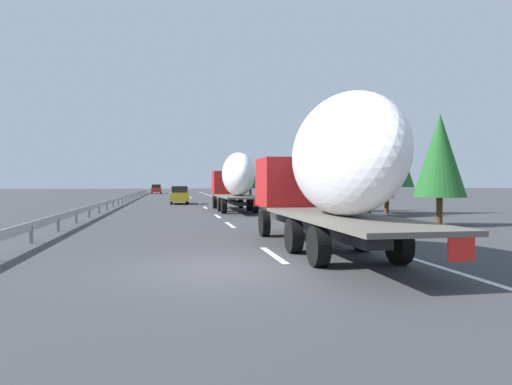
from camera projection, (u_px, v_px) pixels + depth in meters
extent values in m
plane|color=#38383A|center=(181.00, 203.00, 50.95)|extent=(260.00, 260.00, 0.00)
cube|color=white|center=(273.00, 255.00, 13.90)|extent=(3.20, 0.20, 0.01)
cube|color=white|center=(230.00, 225.00, 23.84)|extent=(3.20, 0.20, 0.01)
cube|color=white|center=(218.00, 216.00, 30.06)|extent=(3.20, 0.20, 0.01)
cube|color=white|center=(205.00, 208.00, 40.35)|extent=(3.20, 0.20, 0.01)
cube|color=white|center=(199.00, 204.00, 48.38)|extent=(3.20, 0.20, 0.01)
cube|color=white|center=(191.00, 198.00, 67.71)|extent=(3.20, 0.20, 0.01)
cube|color=white|center=(189.00, 197.00, 73.02)|extent=(3.20, 0.20, 0.01)
cube|color=white|center=(187.00, 195.00, 80.98)|extent=(3.20, 0.20, 0.01)
cube|color=white|center=(226.00, 200.00, 56.86)|extent=(110.00, 0.20, 0.01)
cube|color=#B21919|center=(228.00, 183.00, 39.54)|extent=(2.40, 2.50, 1.90)
cube|color=black|center=(226.00, 177.00, 40.62)|extent=(0.08, 2.12, 0.80)
cube|color=#262628|center=(232.00, 201.00, 36.83)|extent=(10.26, 0.70, 0.24)
cube|color=#59544C|center=(237.00, 196.00, 34.08)|extent=(8.76, 2.50, 0.12)
ellipsoid|color=white|center=(238.00, 174.00, 33.57)|extent=(6.20, 2.20, 3.07)
cube|color=red|center=(258.00, 202.00, 29.93)|extent=(0.04, 0.56, 0.56)
cylinder|color=black|center=(215.00, 202.00, 39.38)|extent=(1.04, 0.30, 1.04)
cylinder|color=black|center=(241.00, 202.00, 39.77)|extent=(1.04, 0.30, 1.04)
cylinder|color=black|center=(220.00, 204.00, 35.07)|extent=(1.04, 0.35, 1.04)
cylinder|color=black|center=(249.00, 204.00, 35.47)|extent=(1.04, 0.35, 1.04)
cylinder|color=black|center=(224.00, 206.00, 32.71)|extent=(1.04, 0.35, 1.04)
cylinder|color=black|center=(255.00, 206.00, 33.11)|extent=(1.04, 0.35, 1.04)
cube|color=#B21919|center=(291.00, 182.00, 18.90)|extent=(2.40, 2.50, 1.90)
cube|color=black|center=(285.00, 170.00, 19.97)|extent=(0.08, 2.12, 0.80)
cube|color=#262628|center=(312.00, 225.00, 16.12)|extent=(10.51, 0.70, 0.24)
cube|color=#59544C|center=(343.00, 218.00, 13.30)|extent=(9.02, 2.50, 0.12)
ellipsoid|color=white|center=(341.00, 155.00, 13.40)|extent=(7.09, 2.20, 3.42)
cube|color=red|center=(461.00, 247.00, 9.02)|extent=(0.04, 0.56, 0.56)
cylinder|color=black|center=(264.00, 223.00, 18.73)|extent=(1.04, 0.30, 1.04)
cylinder|color=black|center=(318.00, 222.00, 19.13)|extent=(1.04, 0.30, 1.04)
cylinder|color=black|center=(294.00, 236.00, 14.30)|extent=(1.04, 0.35, 1.04)
cylinder|color=black|center=(362.00, 234.00, 14.69)|extent=(1.04, 0.35, 1.04)
cylinder|color=black|center=(318.00, 246.00, 11.94)|extent=(1.04, 0.35, 1.04)
cylinder|color=black|center=(399.00, 244.00, 12.33)|extent=(1.04, 0.35, 1.04)
cube|color=red|center=(156.00, 190.00, 93.15)|extent=(4.07, 1.90, 0.84)
cube|color=black|center=(156.00, 186.00, 92.84)|extent=(2.24, 1.67, 0.66)
cylinder|color=black|center=(152.00, 192.00, 94.25)|extent=(0.64, 0.22, 0.64)
cylinder|color=black|center=(161.00, 192.00, 94.55)|extent=(0.64, 0.22, 0.64)
cylinder|color=black|center=(152.00, 192.00, 91.77)|extent=(0.64, 0.22, 0.64)
cylinder|color=black|center=(161.00, 192.00, 92.07)|extent=(0.64, 0.22, 0.64)
cube|color=gold|center=(179.00, 197.00, 47.56)|extent=(4.78, 1.74, 0.84)
cube|color=black|center=(179.00, 189.00, 47.19)|extent=(2.63, 1.53, 0.64)
cylinder|color=black|center=(171.00, 200.00, 48.89)|extent=(0.64, 0.22, 0.64)
cylinder|color=black|center=(187.00, 200.00, 49.16)|extent=(0.64, 0.22, 0.64)
cylinder|color=black|center=(172.00, 201.00, 45.97)|extent=(0.64, 0.22, 0.64)
cylinder|color=black|center=(188.00, 201.00, 46.25)|extent=(0.64, 0.22, 0.64)
cylinder|color=gray|center=(238.00, 190.00, 55.56)|extent=(0.10, 0.10, 2.66)
cube|color=#2D569E|center=(238.00, 175.00, 55.53)|extent=(0.06, 0.90, 0.70)
cylinder|color=#472D19|center=(387.00, 200.00, 32.48)|extent=(0.31, 0.31, 1.82)
cone|color=#1E5B23|center=(387.00, 145.00, 32.40)|extent=(3.63, 3.63, 5.78)
cylinder|color=#472D19|center=(439.00, 211.00, 23.55)|extent=(0.30, 0.30, 1.41)
cone|color=#1E5B23|center=(440.00, 155.00, 23.49)|extent=(2.55, 2.55, 4.17)
cylinder|color=#472D19|center=(369.00, 207.00, 29.78)|extent=(0.29, 0.29, 1.21)
cone|color=#194C1E|center=(369.00, 168.00, 29.73)|extent=(3.08, 3.08, 3.68)
cylinder|color=#472D19|center=(318.00, 201.00, 35.09)|extent=(0.24, 0.24, 1.49)
cone|color=#194C1E|center=(318.00, 153.00, 35.02)|extent=(3.80, 3.80, 5.70)
cylinder|color=#472D19|center=(250.00, 193.00, 69.67)|extent=(0.36, 0.36, 1.32)
cone|color=#194C1E|center=(250.00, 175.00, 69.61)|extent=(2.64, 2.64, 3.89)
cube|color=#9EA0A5|center=(126.00, 196.00, 52.81)|extent=(94.00, 0.06, 0.32)
cube|color=slate|center=(31.00, 235.00, 16.64)|extent=(0.10, 0.10, 0.60)
cube|color=slate|center=(58.00, 225.00, 20.66)|extent=(0.10, 0.10, 0.60)
cube|color=slate|center=(76.00, 218.00, 24.68)|extent=(0.10, 0.10, 0.60)
cube|color=slate|center=(89.00, 213.00, 28.70)|extent=(0.10, 0.10, 0.60)
cube|color=slate|center=(99.00, 209.00, 32.72)|extent=(0.10, 0.10, 0.60)
cube|color=slate|center=(107.00, 206.00, 36.74)|extent=(0.10, 0.10, 0.60)
cube|color=slate|center=(113.00, 204.00, 40.76)|extent=(0.10, 0.10, 0.60)
cube|color=slate|center=(118.00, 202.00, 44.78)|extent=(0.10, 0.10, 0.60)
cube|color=slate|center=(122.00, 200.00, 48.80)|extent=(0.10, 0.10, 0.60)
cube|color=slate|center=(126.00, 199.00, 52.82)|extent=(0.10, 0.10, 0.60)
cube|color=slate|center=(129.00, 198.00, 56.84)|extent=(0.10, 0.10, 0.60)
cube|color=slate|center=(132.00, 197.00, 60.86)|extent=(0.10, 0.10, 0.60)
cube|color=slate|center=(134.00, 196.00, 64.88)|extent=(0.10, 0.10, 0.60)
cube|color=slate|center=(136.00, 195.00, 68.89)|extent=(0.10, 0.10, 0.60)
cube|color=slate|center=(138.00, 195.00, 72.91)|extent=(0.10, 0.10, 0.60)
cube|color=slate|center=(140.00, 194.00, 76.93)|extent=(0.10, 0.10, 0.60)
cube|color=slate|center=(141.00, 193.00, 80.95)|extent=(0.10, 0.10, 0.60)
cube|color=slate|center=(143.00, 193.00, 84.97)|extent=(0.10, 0.10, 0.60)
cube|color=slate|center=(144.00, 193.00, 88.99)|extent=(0.10, 0.10, 0.60)
cube|color=slate|center=(145.00, 192.00, 93.01)|extent=(0.10, 0.10, 0.60)
cube|color=slate|center=(146.00, 192.00, 97.03)|extent=(0.10, 0.10, 0.60)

